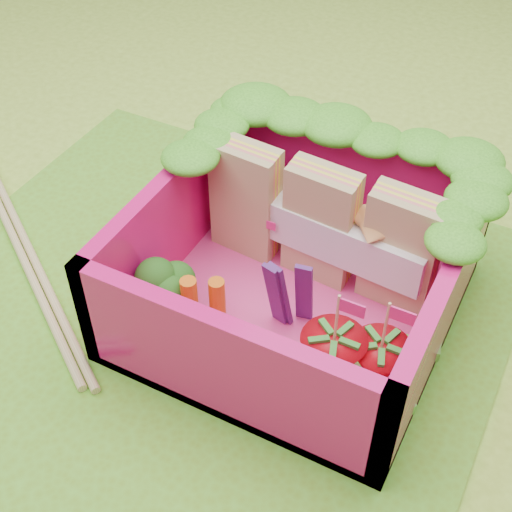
{
  "coord_description": "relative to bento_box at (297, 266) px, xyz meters",
  "views": [
    {
      "loc": [
        1.22,
        -1.68,
        2.41
      ],
      "look_at": [
        0.19,
        0.29,
        0.28
      ],
      "focal_mm": 50.0,
      "sensor_mm": 36.0,
      "label": 1
    }
  ],
  "objects": [
    {
      "name": "chopsticks",
      "position": [
        -1.48,
        -0.16,
        -0.25
      ],
      "size": [
        1.97,
        1.31,
        0.04
      ],
      "color": "tan",
      "rests_on": "placemat"
    },
    {
      "name": "bento_floor",
      "position": [
        -0.0,
        0.0,
        -0.25
      ],
      "size": [
        1.3,
        1.3,
        0.05
      ],
      "primitive_type": "cube",
      "color": "#DD3881",
      "rests_on": "placemat"
    },
    {
      "name": "snap_peas",
      "position": [
        0.5,
        -0.14,
        -0.2
      ],
      "size": [
        0.33,
        0.41,
        0.05
      ],
      "color": "#58A433",
      "rests_on": "bento_floor"
    },
    {
      "name": "sandwich_stack",
      "position": [
        0.01,
        0.24,
        0.05
      ],
      "size": [
        1.07,
        0.25,
        0.56
      ],
      "color": "tan",
      "rests_on": "bento_floor"
    },
    {
      "name": "ground",
      "position": [
        -0.39,
        -0.29,
        -0.31
      ],
      "size": [
        14.0,
        14.0,
        0.0
      ],
      "primitive_type": "plane",
      "color": "#8CB131",
      "rests_on": "ground"
    },
    {
      "name": "bento_box",
      "position": [
        0.0,
        0.0,
        0.0
      ],
      "size": [
        1.3,
        1.3,
        0.55
      ],
      "color": "#DA1269",
      "rests_on": "placemat"
    },
    {
      "name": "purple_wedges",
      "position": [
        0.02,
        -0.13,
        -0.04
      ],
      "size": [
        0.17,
        0.1,
        0.38
      ],
      "color": "#42164E",
      "rests_on": "bento_floor"
    },
    {
      "name": "carrot_sticks",
      "position": [
        -0.29,
        -0.3,
        -0.09
      ],
      "size": [
        0.15,
        0.16,
        0.29
      ],
      "color": "orange",
      "rests_on": "bento_floor"
    },
    {
      "name": "strawberry_left",
      "position": [
        0.31,
        -0.32,
        -0.09
      ],
      "size": [
        0.26,
        0.26,
        0.5
      ],
      "color": "red",
      "rests_on": "bento_floor"
    },
    {
      "name": "placemat",
      "position": [
        -0.39,
        -0.29,
        -0.29
      ],
      "size": [
        2.6,
        2.6,
        0.03
      ],
      "primitive_type": "cube",
      "color": "#69A425",
      "rests_on": "ground"
    },
    {
      "name": "broccoli",
      "position": [
        -0.46,
        -0.31,
        -0.04
      ],
      "size": [
        0.32,
        0.32,
        0.26
      ],
      "color": "#549347",
      "rests_on": "bento_floor"
    },
    {
      "name": "lettuce_ruffle",
      "position": [
        -0.0,
        0.45,
        0.33
      ],
      "size": [
        1.43,
        0.76,
        0.11
      ],
      "color": "#348117",
      "rests_on": "bento_box"
    },
    {
      "name": "strawberry_right",
      "position": [
        0.47,
        -0.25,
        -0.1
      ],
      "size": [
        0.24,
        0.24,
        0.48
      ],
      "color": "red",
      "rests_on": "bento_floor"
    }
  ]
}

